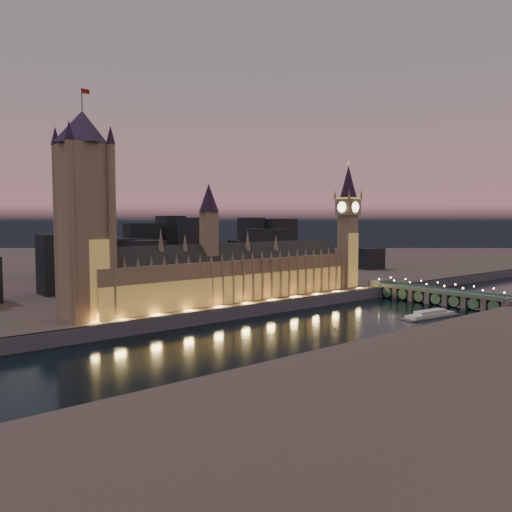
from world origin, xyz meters
TOP-DOWN VIEW (x-y plane):
  - ground_plane at (0.00, 0.00)m, footprint 2000.00×2000.00m
  - north_bank at (0.00, 520.00)m, footprint 2000.00×960.00m
  - embankment_wall at (0.00, 41.00)m, footprint 2000.00×2.50m
  - palace_of_westminster at (-9.67, 61.75)m, footprint 202.00×25.49m
  - victoria_tower at (-110.00, 61.93)m, footprint 31.68×31.68m
  - elizabeth_tower at (108.00, 61.92)m, footprint 18.00×18.00m
  - westminster_bridge at (129.47, -3.46)m, footprint 16.46×113.00m
  - river_boat at (78.46, -32.99)m, footprint 47.09×16.41m
  - city_backdrop at (28.40, 247.04)m, footprint 460.80×215.63m

SIDE VIEW (x-z plane):
  - ground_plane at x=0.00m, z-range 0.00..0.00m
  - river_boat at x=78.46m, z-range -0.69..3.81m
  - north_bank at x=0.00m, z-range 0.00..8.00m
  - embankment_wall at x=0.00m, z-range 0.00..8.00m
  - westminster_bridge at x=129.47m, z-range -1.95..13.95m
  - palace_of_westminster at x=-9.67m, z-range -12.63..65.37m
  - city_backdrop at x=28.40m, z-range -10.24..71.01m
  - elizabeth_tower at x=108.00m, z-range 14.01..119.52m
  - victoria_tower at x=-110.00m, z-range 7.60..132.80m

